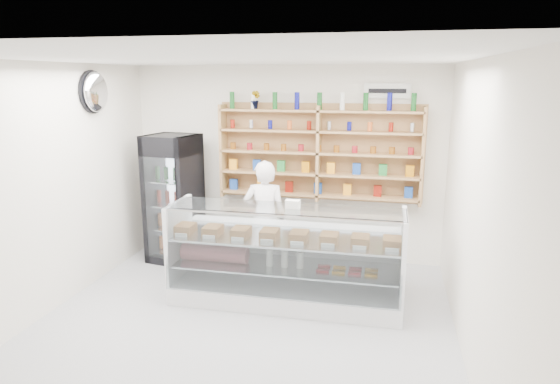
# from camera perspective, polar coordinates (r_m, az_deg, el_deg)

# --- Properties ---
(room) EXTENTS (5.00, 5.00, 5.00)m
(room) POSITION_cam_1_polar(r_m,az_deg,el_deg) (4.92, -5.28, -1.56)
(room) COLOR #9B9B9F
(room) RESTS_ON ground
(display_counter) EXTENTS (2.71, 0.81, 1.18)m
(display_counter) POSITION_cam_1_polar(r_m,az_deg,el_deg) (5.99, 0.67, -9.55)
(display_counter) COLOR white
(display_counter) RESTS_ON floor
(shop_worker) EXTENTS (0.61, 0.44, 1.58)m
(shop_worker) POSITION_cam_1_polar(r_m,az_deg,el_deg) (6.66, -1.75, -3.07)
(shop_worker) COLOR white
(shop_worker) RESTS_ON floor
(drinks_cooler) EXTENTS (0.76, 0.75, 1.84)m
(drinks_cooler) POSITION_cam_1_polar(r_m,az_deg,el_deg) (7.35, -12.05, -0.72)
(drinks_cooler) COLOR black
(drinks_cooler) RESTS_ON floor
(wall_shelving) EXTENTS (2.84, 0.28, 1.33)m
(wall_shelving) POSITION_cam_1_polar(r_m,az_deg,el_deg) (7.01, 4.43, 4.45)
(wall_shelving) COLOR #A58A4E
(wall_shelving) RESTS_ON back_wall
(potted_plant) EXTENTS (0.17, 0.16, 0.26)m
(potted_plant) POSITION_cam_1_polar(r_m,az_deg,el_deg) (7.13, -2.83, 10.50)
(potted_plant) COLOR #1E6626
(potted_plant) RESTS_ON wall_shelving
(security_mirror) EXTENTS (0.15, 0.50, 0.50)m
(security_mirror) POSITION_cam_1_polar(r_m,az_deg,el_deg) (6.79, -20.29, 10.68)
(security_mirror) COLOR silver
(security_mirror) RESTS_ON left_wall
(wall_sign) EXTENTS (0.62, 0.03, 0.20)m
(wall_sign) POSITION_cam_1_polar(r_m,az_deg,el_deg) (7.00, 12.16, 11.23)
(wall_sign) COLOR white
(wall_sign) RESTS_ON back_wall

